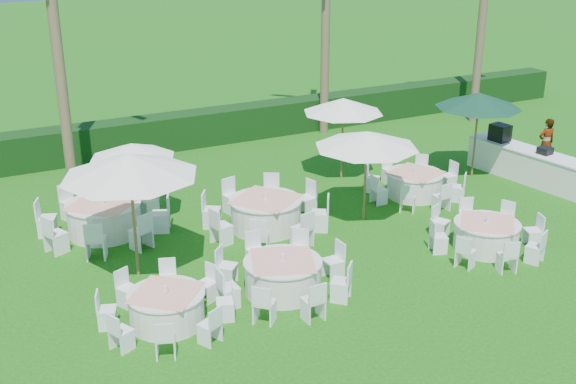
% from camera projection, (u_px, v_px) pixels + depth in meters
% --- Properties ---
extents(ground, '(120.00, 120.00, 0.00)m').
position_uv_depth(ground, '(357.00, 298.00, 15.73)').
color(ground, '#11530E').
rests_on(ground, ground).
extents(hedge, '(34.00, 1.00, 1.20)m').
position_uv_depth(hedge, '(178.00, 131.00, 25.48)').
color(hedge, black).
rests_on(hedge, ground).
extents(banquet_table_a, '(2.72, 2.72, 0.85)m').
position_uv_depth(banquet_table_a, '(167.00, 307.00, 14.66)').
color(banquet_table_a, silver).
rests_on(banquet_table_a, ground).
extents(banquet_table_b, '(3.04, 3.04, 0.92)m').
position_uv_depth(banquet_table_b, '(283.00, 275.00, 15.85)').
color(banquet_table_b, silver).
rests_on(banquet_table_b, ground).
extents(banquet_table_c, '(2.81, 2.81, 0.87)m').
position_uv_depth(banquet_table_c, '(486.00, 235.00, 17.88)').
color(banquet_table_c, silver).
rests_on(banquet_table_c, ground).
extents(banquet_table_d, '(3.30, 3.30, 1.02)m').
position_uv_depth(banquet_table_d, '(104.00, 217.00, 18.72)').
color(banquet_table_d, silver).
rests_on(banquet_table_d, ground).
extents(banquet_table_e, '(3.34, 3.34, 1.00)m').
position_uv_depth(banquet_table_e, '(266.00, 213.00, 19.01)').
color(banquet_table_e, silver).
rests_on(banquet_table_e, ground).
extents(banquet_table_f, '(2.90, 2.90, 0.89)m').
position_uv_depth(banquet_table_f, '(415.00, 184.00, 21.20)').
color(banquet_table_f, silver).
rests_on(banquet_table_f, ground).
extents(umbrella_a, '(3.07, 3.07, 2.96)m').
position_uv_depth(umbrella_a, '(129.00, 165.00, 15.73)').
color(umbrella_a, brown).
rests_on(umbrella_a, ground).
extents(umbrella_b, '(2.78, 2.78, 2.51)m').
position_uv_depth(umbrella_b, '(367.00, 139.00, 18.86)').
color(umbrella_b, brown).
rests_on(umbrella_b, ground).
extents(umbrella_c, '(2.27, 2.27, 2.24)m').
position_uv_depth(umbrella_c, '(132.00, 151.00, 18.78)').
color(umbrella_c, brown).
rests_on(umbrella_c, ground).
extents(umbrella_d, '(2.48, 2.48, 2.59)m').
position_uv_depth(umbrella_d, '(343.00, 106.00, 21.83)').
color(umbrella_d, brown).
rests_on(umbrella_d, ground).
extents(umbrella_green, '(2.66, 2.66, 2.70)m').
position_uv_depth(umbrella_green, '(479.00, 100.00, 22.02)').
color(umbrella_green, brown).
rests_on(umbrella_green, ground).
extents(buffet_table, '(1.60, 4.38, 1.53)m').
position_uv_depth(buffet_table, '(530.00, 164.00, 22.35)').
color(buffet_table, silver).
rests_on(buffet_table, ground).
extents(staff_person, '(0.64, 0.47, 1.63)m').
position_uv_depth(staff_person, '(546.00, 143.00, 23.47)').
color(staff_person, gray).
rests_on(staff_person, ground).
extents(palm_b, '(4.40, 4.00, 9.87)m').
position_uv_depth(palm_b, '(52.00, 6.00, 19.99)').
color(palm_b, brown).
rests_on(palm_b, ground).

